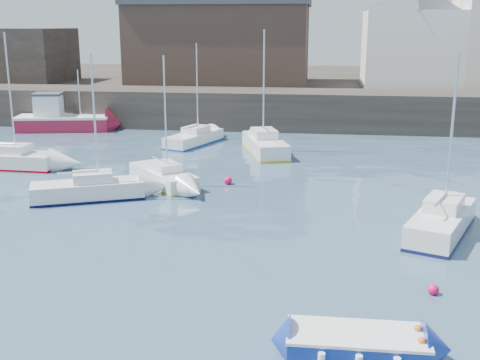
# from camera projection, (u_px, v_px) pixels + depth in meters

# --- Properties ---
(water) EXTENTS (220.00, 220.00, 0.00)m
(water) POSITION_uv_depth(u_px,v_px,m) (178.00, 353.00, 15.42)
(water) COLOR #2D4760
(water) RESTS_ON ground
(quay_wall) EXTENTS (90.00, 5.00, 3.00)m
(quay_wall) POSITION_uv_depth(u_px,v_px,m) (278.00, 109.00, 48.61)
(quay_wall) COLOR #28231E
(quay_wall) RESTS_ON ground
(land_strip) EXTENTS (90.00, 32.00, 2.80)m
(land_strip) POSITION_uv_depth(u_px,v_px,m) (290.00, 88.00, 65.90)
(land_strip) COLOR #28231E
(land_strip) RESTS_ON ground
(bldg_east_d) EXTENTS (11.14, 11.14, 8.95)m
(bldg_east_d) POSITION_uv_depth(u_px,v_px,m) (411.00, 34.00, 51.95)
(bldg_east_d) COLOR white
(bldg_east_d) RESTS_ON land_strip
(warehouse) EXTENTS (16.40, 10.40, 7.60)m
(warehouse) POSITION_uv_depth(u_px,v_px,m) (221.00, 42.00, 55.78)
(warehouse) COLOR #3D2D26
(warehouse) RESTS_ON land_strip
(blue_dinghy) EXTENTS (3.54, 1.88, 0.67)m
(blue_dinghy) POSITION_uv_depth(u_px,v_px,m) (357.00, 343.00, 15.16)
(blue_dinghy) COLOR maroon
(blue_dinghy) RESTS_ON ground
(fishing_boat) EXTENTS (7.58, 4.02, 4.77)m
(fishing_boat) POSITION_uv_depth(u_px,v_px,m) (60.00, 119.00, 47.56)
(fishing_boat) COLOR maroon
(fishing_boat) RESTS_ON ground
(sailboat_a) EXTENTS (5.52, 3.64, 6.87)m
(sailboat_a) POSITION_uv_depth(u_px,v_px,m) (88.00, 189.00, 28.84)
(sailboat_a) COLOR white
(sailboat_a) RESTS_ON ground
(sailboat_b) EXTENTS (4.63, 5.03, 6.69)m
(sailboat_b) POSITION_uv_depth(u_px,v_px,m) (163.00, 176.00, 31.63)
(sailboat_b) COLOR white
(sailboat_b) RESTS_ON ground
(sailboat_c) EXTENTS (3.65, 5.66, 7.12)m
(sailboat_c) POSITION_uv_depth(u_px,v_px,m) (441.00, 221.00, 24.01)
(sailboat_c) COLOR white
(sailboat_c) RESTS_ON ground
(sailboat_e) EXTENTS (6.10, 2.18, 7.75)m
(sailboat_e) POSITION_uv_depth(u_px,v_px,m) (8.00, 159.00, 35.18)
(sailboat_e) COLOR white
(sailboat_e) RESTS_ON ground
(sailboat_f) EXTENTS (3.70, 6.35, 7.87)m
(sailboat_f) POSITION_uv_depth(u_px,v_px,m) (265.00, 145.00, 39.26)
(sailboat_f) COLOR white
(sailboat_f) RESTS_ON ground
(sailboat_h) EXTENTS (3.52, 5.64, 6.92)m
(sailboat_h) POSITION_uv_depth(u_px,v_px,m) (194.00, 138.00, 42.09)
(sailboat_h) COLOR white
(sailboat_h) RESTS_ON ground
(buoy_mid) EXTENTS (0.35, 0.35, 0.35)m
(buoy_mid) POSITION_uv_depth(u_px,v_px,m) (433.00, 294.00, 18.76)
(buoy_mid) COLOR #E40C4B
(buoy_mid) RESTS_ON ground
(buoy_far) EXTENTS (0.43, 0.43, 0.43)m
(buoy_far) POSITION_uv_depth(u_px,v_px,m) (228.00, 184.00, 31.70)
(buoy_far) COLOR #E40C4B
(buoy_far) RESTS_ON ground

